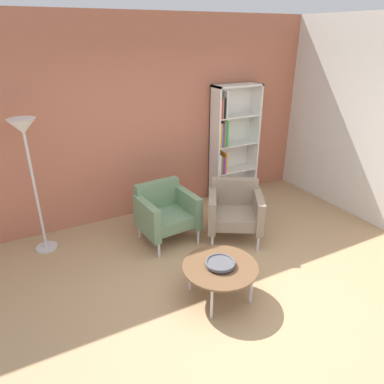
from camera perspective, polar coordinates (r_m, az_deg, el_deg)
ground_plane at (r=4.00m, az=6.25°, el=-16.94°), size 8.32×8.32×0.00m
brick_back_panel at (r=5.35m, az=-7.98°, el=11.36°), size 6.40×0.12×2.90m
plaster_right_partition at (r=5.66m, az=28.56°, el=9.38°), size 0.12×5.20×2.90m
bookshelf_tall at (r=5.92m, az=6.09°, el=7.56°), size 0.80×0.30×1.90m
coffee_table_low at (r=3.81m, az=4.57°, el=-12.11°), size 0.80×0.80×0.40m
decorative_bowl at (r=3.78m, az=4.60°, el=-11.33°), size 0.32×0.32×0.05m
armchair_spare_guest at (r=4.88m, az=6.91°, el=-2.83°), size 0.94×0.92×0.78m
armchair_near_window at (r=4.81m, az=-4.30°, el=-3.17°), size 0.77×0.72×0.78m
floor_lamp_torchiere at (r=4.60m, az=-25.22°, el=7.11°), size 0.32×0.32×1.74m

